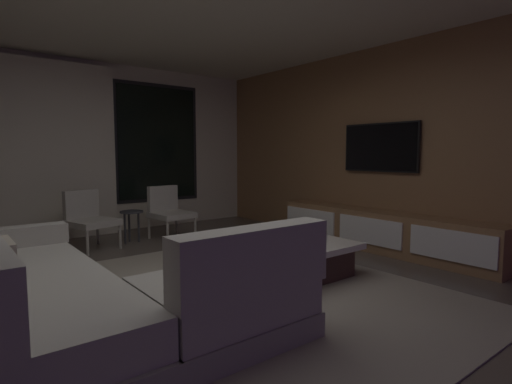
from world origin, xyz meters
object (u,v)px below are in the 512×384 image
Objects in this scene: side_stool at (131,217)px; mounted_tv at (380,147)px; accent_chair_near_window at (169,209)px; media_console at (382,232)px; book_stack_on_coffee_table at (301,237)px; accent_chair_by_curtain at (88,216)px; coffee_table at (286,257)px; sectional_couch at (86,297)px.

side_stool is 0.41× the size of mounted_tv.
accent_chair_near_window is 0.25× the size of media_console.
accent_chair_near_window is at bearing -2.12° from side_stool.
book_stack_on_coffee_table is 0.09× the size of media_console.
accent_chair_by_curtain is 0.25× the size of media_console.
book_stack_on_coffee_table is at bearing -60.67° from accent_chair_by_curtain.
accent_chair_by_curtain is at bearing 116.85° from coffee_table.
accent_chair_by_curtain is (-1.44, 2.55, 0.04)m from book_stack_on_coffee_table.
media_console is at bearing 1.25° from book_stack_on_coffee_table.
sectional_couch is 2.24m from book_stack_on_coffee_table.
media_console reaches higher than coffee_table.
media_console is at bearing -40.53° from accent_chair_by_curtain.
accent_chair_by_curtain is at bearing 73.71° from sectional_couch.
accent_chair_near_window is 0.57m from side_stool.
mounted_tv is (1.98, -2.29, 0.92)m from accent_chair_near_window.
side_stool is at bearing 177.88° from accent_chair_near_window.
side_stool is at bearing -1.27° from accent_chair_by_curtain.
accent_chair_near_window is (-0.29, 2.52, 0.04)m from book_stack_on_coffee_table.
media_console is 2.76× the size of mounted_tv.
coffee_table is 1.03× the size of mounted_tv.
book_stack_on_coffee_table is at bearing -17.69° from coffee_table.
book_stack_on_coffee_table is (2.23, 0.16, 0.10)m from sectional_couch.
coffee_table is 3.96× the size of book_stack_on_coffee_table.
coffee_table is 1.49× the size of accent_chair_near_window.
coffee_table is 2.20m from mounted_tv.
media_console is 1.13m from mounted_tv.
accent_chair_by_curtain is at bearing 119.33° from book_stack_on_coffee_table.
media_console is at bearing -0.71° from coffee_table.
book_stack_on_coffee_table is 2.54m from accent_chair_near_window.
side_stool is (-0.86, 2.54, -0.02)m from book_stack_on_coffee_table.
accent_chair_near_window is 3.08m from media_console.
accent_chair_by_curtain is 0.58m from side_stool.
side_stool reaches higher than coffee_table.
accent_chair_near_window is at bearing 54.13° from sectional_couch.
mounted_tv is at bearing 5.42° from coffee_table.
accent_chair_near_window is 3.17m from mounted_tv.
accent_chair_by_curtain is at bearing 178.31° from accent_chair_near_window.
accent_chair_by_curtain reaches higher than book_stack_on_coffee_table.
accent_chair_by_curtain is 0.69× the size of mounted_tv.
side_stool is at bearing 137.83° from mounted_tv.
accent_chair_by_curtain reaches higher than coffee_table.
sectional_couch is at bearing -174.29° from mounted_tv.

